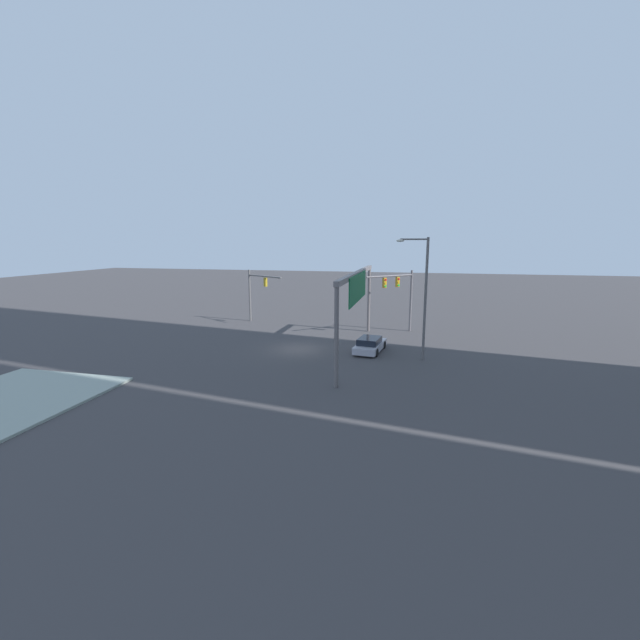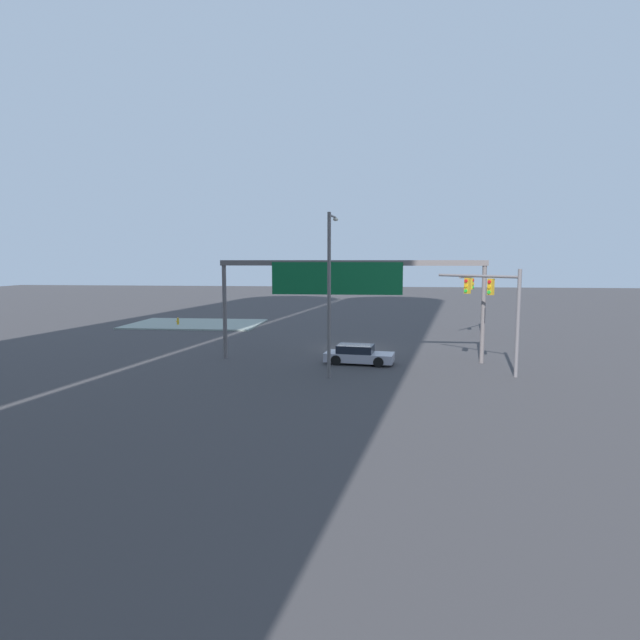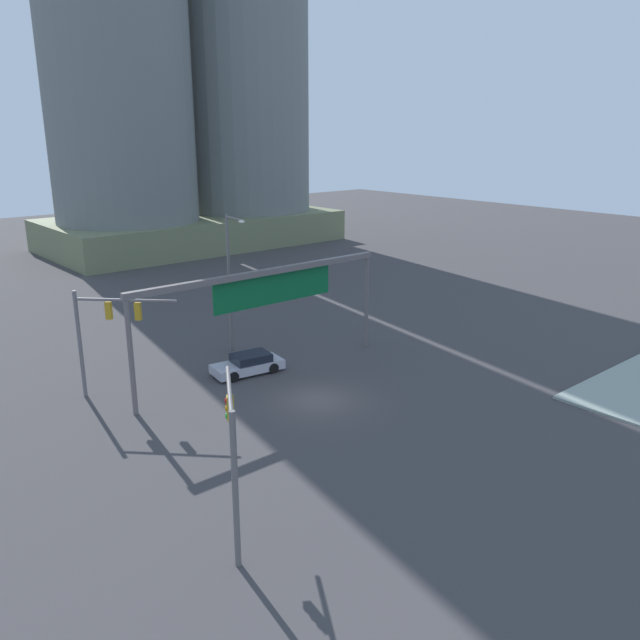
{
  "view_description": "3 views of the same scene",
  "coord_description": "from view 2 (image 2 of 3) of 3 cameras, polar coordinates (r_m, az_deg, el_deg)",
  "views": [
    {
      "loc": [
        32.78,
        9.52,
        8.88
      ],
      "look_at": [
        -1.62,
        1.47,
        2.25
      ],
      "focal_mm": 23.57,
      "sensor_mm": 36.0,
      "label": 1
    },
    {
      "loc": [
        -1.62,
        39.28,
        6.6
      ],
      "look_at": [
        2.28,
        2.3,
        2.36
      ],
      "focal_mm": 29.75,
      "sensor_mm": 36.0,
      "label": 2
    },
    {
      "loc": [
        -21.11,
        -24.92,
        14.4
      ],
      "look_at": [
        1.6,
        1.68,
        3.94
      ],
      "focal_mm": 35.99,
      "sensor_mm": 36.0,
      "label": 3
    }
  ],
  "objects": [
    {
      "name": "fire_hydrant_on_curb",
      "position": [
        54.91,
        -15.04,
        -0.12
      ],
      "size": [
        0.33,
        0.22,
        0.71
      ],
      "color": "gold",
      "rests_on": "sidewalk_corner"
    },
    {
      "name": "streetlamp_curved_arm",
      "position": [
        29.55,
        1.07,
        3.88
      ],
      "size": [
        0.48,
        2.41,
        9.19
      ],
      "rotation": [
        0.0,
        0.0,
        -1.67
      ],
      "color": "#635E5E",
      "rests_on": "ground"
    },
    {
      "name": "sidewalk_corner",
      "position": [
        55.54,
        -13.2,
        -0.42
      ],
      "size": [
        13.09,
        8.88,
        0.15
      ],
      "primitive_type": "cube",
      "color": "gray",
      "rests_on": "ground"
    },
    {
      "name": "sedan_car_approaching",
      "position": [
        33.93,
        4.14,
        -3.75
      ],
      "size": [
        4.54,
        2.39,
        1.21
      ],
      "rotation": [
        0.0,
        0.0,
        3.0
      ],
      "color": "#AFACB9",
      "rests_on": "ground"
    },
    {
      "name": "ground_plane",
      "position": [
        39.86,
        3.62,
        -3.05
      ],
      "size": [
        183.2,
        183.2,
        0.0
      ],
      "primitive_type": "plane",
      "color": "#3C3A3C"
    },
    {
      "name": "traffic_signal_opposite_side",
      "position": [
        32.24,
        18.42,
        1.97
      ],
      "size": [
        4.08,
        4.17,
        6.1
      ],
      "rotation": [
        0.0,
        0.0,
        -0.8
      ],
      "color": "slate",
      "rests_on": "ground"
    },
    {
      "name": "overhead_sign_gantry",
      "position": [
        34.44,
        2.86,
        4.45
      ],
      "size": [
        17.27,
        0.43,
        6.57
      ],
      "color": "#665E5E",
      "rests_on": "ground"
    },
    {
      "name": "traffic_signal_near_corner",
      "position": [
        47.97,
        16.65,
        2.93
      ],
      "size": [
        2.98,
        4.82,
        5.78
      ],
      "rotation": [
        0.0,
        0.0,
        1.03
      ],
      "color": "#625F5E",
      "rests_on": "ground"
    }
  ]
}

